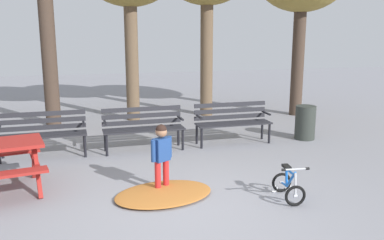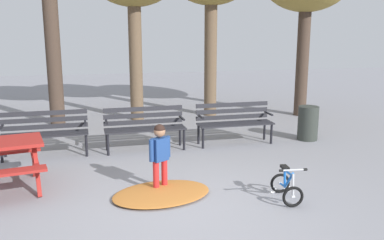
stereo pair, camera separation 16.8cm
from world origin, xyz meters
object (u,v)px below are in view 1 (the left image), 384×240
Objects in this scene: park_bench_right at (232,119)px; park_bench_far_left at (43,131)px; child_standing at (162,152)px; trash_bin at (305,123)px; kids_bicycle at (288,185)px; park_bench_left at (143,125)px.

park_bench_far_left is at bearing -178.98° from park_bench_right.
park_bench_right is 3.01m from child_standing.
trash_bin is (1.66, -0.10, -0.14)m from park_bench_right.
park_bench_right is at bearing 85.47° from kids_bicycle.
park_bench_right is 1.67m from trash_bin.
park_bench_right is 3.09m from kids_bicycle.
park_bench_far_left is 1.00× the size of park_bench_right.
child_standing reaches higher than park_bench_right.
kids_bicycle is (1.66, -3.01, -0.31)m from park_bench_left.
park_bench_left reaches higher than trash_bin.
park_bench_left is 2.25m from child_standing.
trash_bin is (3.57, -0.04, -0.14)m from park_bench_left.
park_bench_far_left is at bearing 139.87° from kids_bicycle.
child_standing is 1.89m from kids_bicycle.
park_bench_far_left is 1.00× the size of park_bench_left.
park_bench_far_left is 4.66m from kids_bicycle.
kids_bicycle is (-0.24, -3.07, -0.31)m from park_bench_right.
park_bench_right is 1.58× the size of child_standing.
child_standing is at bearing -90.76° from park_bench_left.
child_standing is (-1.93, -2.31, 0.09)m from park_bench_right.
kids_bicycle is (1.69, -0.76, -0.40)m from child_standing.
child_standing is (1.87, -2.24, 0.09)m from park_bench_far_left.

